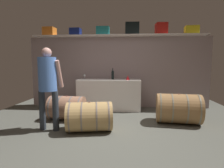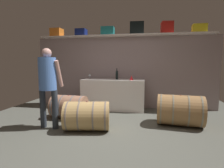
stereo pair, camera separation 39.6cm
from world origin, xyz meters
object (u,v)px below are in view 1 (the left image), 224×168
Objects in this scene: toolcase_teal at (103,31)px; wine_barrel_flank at (178,109)px; wine_barrel_near at (89,117)px; toolcase_black at (132,29)px; toolcase_navy at (76,32)px; work_cabinet at (109,94)px; toolcase_red at (161,29)px; wine_barrel_far at (67,108)px; wine_glass at (84,76)px; wine_bottle_dark at (113,75)px; red_funnel at (128,78)px; toolcase_orange at (50,32)px; winemaker_pouring at (48,80)px; toolcase_yellow at (191,30)px.

toolcase_teal is 2.93m from wine_barrel_flank.
wine_barrel_near is 0.97× the size of wine_barrel_flank.
toolcase_navy is at bearing 177.62° from toolcase_black.
toolcase_navy is 0.17× the size of work_cabinet.
wine_barrel_near is at bearing -67.40° from toolcase_navy.
toolcase_red is at bearing -2.38° from toolcase_black.
toolcase_teal is 2.41m from wine_barrel_far.
wine_barrel_far is 2.51m from wine_barrel_flank.
wine_glass is at bearing 179.96° from toolcase_black.
wine_bottle_dark is at bearing -164.13° from toolcase_black.
wine_barrel_flank reaches higher than wine_barrel_far.
toolcase_red is at bearing 7.46° from wine_bottle_dark.
red_funnel is 1.58m from wine_barrel_flank.
toolcase_navy is (0.78, 0.00, -0.02)m from toolcase_orange.
toolcase_orange reaches higher than toolcase_teal.
wine_glass is at bearing 86.39° from wine_barrel_far.
wine_bottle_dark is at bearing -31.60° from toolcase_teal.
toolcase_teal reaches higher than winemaker_pouring.
wine_barrel_flank is (1.84, 0.62, 0.04)m from wine_barrel_near.
winemaker_pouring is at bearing -120.40° from work_cabinet.
toolcase_navy is 0.79× the size of toolcase_black.
red_funnel is at bearing -110.05° from toolcase_black.
toolcase_yellow is at bearing 11.01° from red_funnel.
wine_glass is (-0.84, 0.12, -0.05)m from wine_bottle_dark.
toolcase_navy is 2.28m from winemaker_pouring.
toolcase_black is 2.84m from winemaker_pouring.
toolcase_teal is at bearing 5.88° from wine_glass.
red_funnel is at bearing -14.00° from work_cabinet.
toolcase_teal is 0.37× the size of wine_barrel_flank.
toolcase_teal is 0.23× the size of winemaker_pouring.
toolcase_black is 0.39× the size of wine_barrel_flank.
wine_barrel_far is (-3.14, -1.24, -1.93)m from toolcase_yellow.
toolcase_teal is 2.73× the size of wine_glass.
toolcase_navy reaches higher than work_cabinet.
wine_barrel_flank is at bearing -25.99° from toolcase_navy.
toolcase_red reaches higher than toolcase_yellow.
wine_barrel_near is at bearing -135.05° from toolcase_red.
wine_barrel_flank is (0.18, -1.30, -1.93)m from toolcase_red.
wine_glass reaches higher than wine_barrel_far.
toolcase_red is 3.21m from wine_barrel_near.
toolcase_teal is 1.53m from red_funnel.
toolcase_red is 3.37m from winemaker_pouring.
wine_barrel_near is at bearing -116.15° from toolcase_black.
wine_barrel_far is (0.89, -1.24, -1.95)m from toolcase_orange.
wine_bottle_dark is 2.38× the size of wine_glass.
work_cabinet is 1.85× the size of wine_barrel_near.
wine_barrel_flank is (1.82, -1.30, -1.90)m from toolcase_teal.
toolcase_black is 1.22× the size of toolcase_red.
wine_barrel_far is at bearing -175.28° from wine_barrel_flank.
winemaker_pouring reaches higher than wine_bottle_dark.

